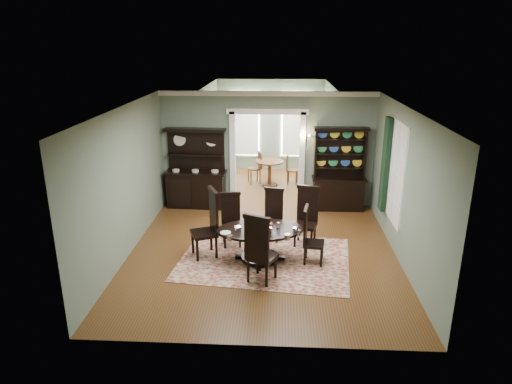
{
  "coord_description": "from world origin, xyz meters",
  "views": [
    {
      "loc": [
        0.32,
        -8.56,
        4.24
      ],
      "look_at": [
        -0.17,
        0.6,
        1.14
      ],
      "focal_mm": 32.0,
      "sensor_mm": 36.0,
      "label": 1
    }
  ],
  "objects_px": {
    "dining_table": "(260,238)",
    "parlor_table": "(270,170)",
    "welsh_dresser": "(339,180)",
    "sideboard": "(196,180)"
  },
  "relations": [
    {
      "from": "welsh_dresser",
      "to": "parlor_table",
      "type": "height_order",
      "value": "welsh_dresser"
    },
    {
      "from": "sideboard",
      "to": "parlor_table",
      "type": "xyz_separation_m",
      "value": [
        1.88,
        1.87,
        -0.22
      ]
    },
    {
      "from": "welsh_dresser",
      "to": "parlor_table",
      "type": "bearing_deg",
      "value": 134.05
    },
    {
      "from": "sideboard",
      "to": "dining_table",
      "type": "bearing_deg",
      "value": -56.19
    },
    {
      "from": "parlor_table",
      "to": "welsh_dresser",
      "type": "bearing_deg",
      "value": -45.45
    },
    {
      "from": "dining_table",
      "to": "parlor_table",
      "type": "height_order",
      "value": "parlor_table"
    },
    {
      "from": "welsh_dresser",
      "to": "parlor_table",
      "type": "xyz_separation_m",
      "value": [
        -1.83,
        1.86,
        -0.27
      ]
    },
    {
      "from": "dining_table",
      "to": "welsh_dresser",
      "type": "distance_m",
      "value": 3.6
    },
    {
      "from": "welsh_dresser",
      "to": "sideboard",
      "type": "bearing_deg",
      "value": 179.64
    },
    {
      "from": "dining_table",
      "to": "parlor_table",
      "type": "xyz_separation_m",
      "value": [
        0.07,
        4.9,
        0.04
      ]
    }
  ]
}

